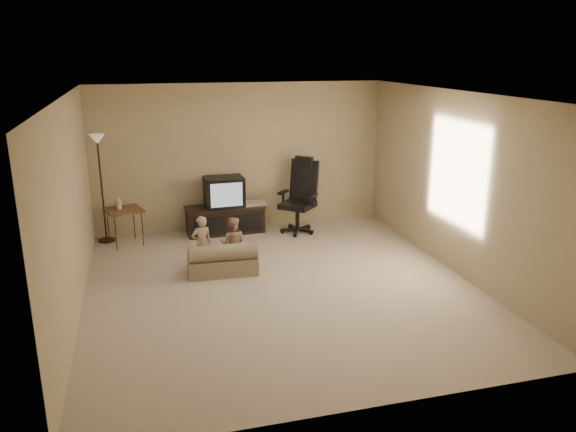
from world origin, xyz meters
name	(u,v)px	position (x,y,z in m)	size (l,w,h in m)	color
floor	(281,287)	(0.00, 0.00, 0.00)	(5.50, 5.50, 0.00)	#C5B39D
room_shell	(280,175)	(0.00, 0.00, 1.52)	(5.50, 5.50, 5.50)	white
tv_stand	(225,210)	(-0.34, 2.49, 0.40)	(1.37, 0.54, 0.97)	black
office_chair	(300,205)	(0.91, 2.22, 0.46)	(0.84, 0.84, 1.29)	black
side_table	(123,210)	(-1.99, 2.30, 0.57)	(0.67, 0.67, 0.80)	brown
floor_lamp	(99,164)	(-2.30, 2.55, 1.28)	(0.27, 0.27, 1.76)	black
child_sofa	(223,261)	(-0.67, 0.66, 0.19)	(0.98, 0.58, 0.47)	#9C896A
toddler_left	(202,244)	(-0.93, 0.83, 0.40)	(0.30, 0.22, 0.81)	tan
toddler_right	(233,243)	(-0.50, 0.79, 0.39)	(0.38, 0.21, 0.77)	tan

